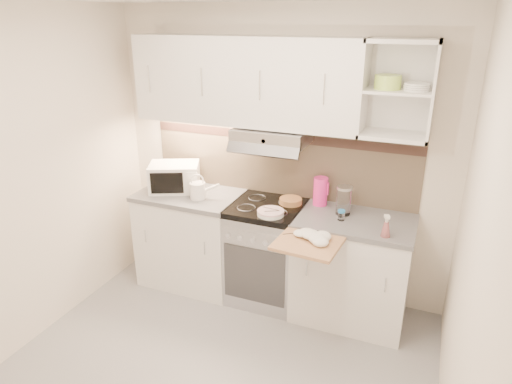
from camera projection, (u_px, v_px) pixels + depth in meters
ground at (211, 378)px, 3.23m from camera, size 3.00×3.00×0.00m
room_shell at (228, 143)px, 2.95m from camera, size 3.04×2.84×2.52m
base_cabinet_left at (192, 239)px, 4.28m from camera, size 0.90×0.60×0.86m
worktop_left at (190, 195)px, 4.12m from camera, size 0.92×0.62×0.04m
base_cabinet_right at (351, 271)px, 3.76m from camera, size 0.90×0.60×0.86m
worktop_right at (356, 221)px, 3.59m from camera, size 0.92×0.62×0.04m
electric_range at (267, 252)px, 4.01m from camera, size 0.60×0.60×0.90m
microwave at (174, 177)px, 4.15m from camera, size 0.53×0.48×0.25m
watering_can at (199, 190)px, 3.96m from camera, size 0.26×0.16×0.23m
plate_stack at (271, 213)px, 3.65m from camera, size 0.22×0.22×0.05m
bread_loaf at (291, 201)px, 3.87m from camera, size 0.19×0.19×0.05m
pink_pitcher at (321, 191)px, 3.82m from camera, size 0.13×0.12×0.24m
glass_jar at (344, 200)px, 3.64m from camera, size 0.12×0.12×0.24m
spice_jar at (341, 215)px, 3.56m from camera, size 0.06×0.06×0.08m
spray_bottle at (386, 227)px, 3.28m from camera, size 0.07×0.07×0.18m
cutting_board at (308, 243)px, 3.27m from camera, size 0.48×0.44×0.02m
dish_towel at (310, 236)px, 3.26m from camera, size 0.34×0.31×0.08m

